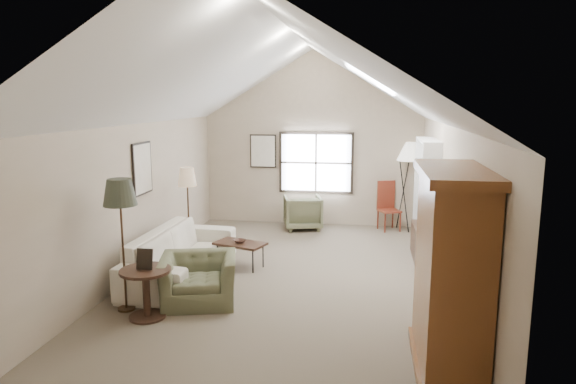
# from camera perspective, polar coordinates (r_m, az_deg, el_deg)

# --- Properties ---
(room_shell) EXTENTS (5.01, 8.01, 4.00)m
(room_shell) POSITION_cam_1_polar(r_m,az_deg,el_deg) (7.89, -0.46, 12.50)
(room_shell) COLOR brown
(room_shell) RESTS_ON ground
(window) EXTENTS (1.72, 0.08, 1.42)m
(window) POSITION_cam_1_polar(r_m,az_deg,el_deg) (11.89, 3.14, 3.26)
(window) COLOR black
(window) RESTS_ON room_shell
(skylight) EXTENTS (0.80, 1.20, 0.52)m
(skylight) POSITION_cam_1_polar(r_m,az_deg,el_deg) (8.68, 9.23, 12.25)
(skylight) COLOR white
(skylight) RESTS_ON room_shell
(wall_art) EXTENTS (1.97, 3.71, 0.88)m
(wall_art) POSITION_cam_1_polar(r_m,az_deg,el_deg) (10.29, -9.08, 3.61)
(wall_art) COLOR black
(wall_art) RESTS_ON room_shell
(armoire) EXTENTS (0.60, 1.50, 2.20)m
(armoire) POSITION_cam_1_polar(r_m,az_deg,el_deg) (5.74, 17.64, -8.52)
(armoire) COLOR brown
(armoire) RESTS_ON ground
(tv_alcove) EXTENTS (0.32, 1.30, 2.10)m
(tv_alcove) POSITION_cam_1_polar(r_m,az_deg,el_deg) (9.60, 15.08, -0.59)
(tv_alcove) COLOR white
(tv_alcove) RESTS_ON ground
(media_console) EXTENTS (0.34, 1.18, 0.60)m
(media_console) POSITION_cam_1_polar(r_m,az_deg,el_deg) (9.79, 14.73, -5.48)
(media_console) COLOR #382316
(media_console) RESTS_ON ground
(tv_panel) EXTENTS (0.05, 0.90, 0.55)m
(tv_panel) POSITION_cam_1_polar(r_m,az_deg,el_deg) (9.64, 14.90, -1.93)
(tv_panel) COLOR black
(tv_panel) RESTS_ON media_console
(sofa) EXTENTS (1.14, 2.74, 0.79)m
(sofa) POSITION_cam_1_polar(r_m,az_deg,el_deg) (8.66, -11.73, -6.76)
(sofa) COLOR beige
(sofa) RESTS_ON ground
(armchair_near) EXTENTS (1.26, 1.16, 0.69)m
(armchair_near) POSITION_cam_1_polar(r_m,az_deg,el_deg) (7.60, -9.89, -9.54)
(armchair_near) COLOR #595E42
(armchair_near) RESTS_ON ground
(armchair_far) EXTENTS (0.99, 1.01, 0.76)m
(armchair_far) POSITION_cam_1_polar(r_m,az_deg,el_deg) (11.61, 1.65, -2.27)
(armchair_far) COLOR #5F6043
(armchair_far) RESTS_ON ground
(coffee_table) EXTENTS (0.97, 0.73, 0.44)m
(coffee_table) POSITION_cam_1_polar(r_m,az_deg,el_deg) (9.07, -5.33, -6.95)
(coffee_table) COLOR #361F16
(coffee_table) RESTS_ON ground
(bowl) EXTENTS (0.26, 0.26, 0.05)m
(bowl) POSITION_cam_1_polar(r_m,az_deg,el_deg) (9.00, -5.36, -5.45)
(bowl) COLOR #382017
(bowl) RESTS_ON coffee_table
(side_table) EXTENTS (0.70, 0.70, 0.68)m
(side_table) POSITION_cam_1_polar(r_m,az_deg,el_deg) (7.25, -15.45, -10.81)
(side_table) COLOR #362216
(side_table) RESTS_ON ground
(side_chair) EXTENTS (0.56, 0.56, 1.10)m
(side_chair) POSITION_cam_1_polar(r_m,az_deg,el_deg) (11.65, 11.21, -1.56)
(side_chair) COLOR maroon
(side_chair) RESTS_ON ground
(tripod_lamp) EXTENTS (0.73, 0.73, 2.01)m
(tripod_lamp) POSITION_cam_1_polar(r_m,az_deg,el_deg) (11.67, 13.30, 0.66)
(tripod_lamp) COLOR white
(tripod_lamp) RESTS_ON ground
(dark_lamp) EXTENTS (0.47, 0.47, 1.89)m
(dark_lamp) POSITION_cam_1_polar(r_m,az_deg,el_deg) (7.40, -17.88, -5.57)
(dark_lamp) COLOR black
(dark_lamp) RESTS_ON ground
(tan_lamp) EXTENTS (0.35, 0.35, 1.70)m
(tan_lamp) POSITION_cam_1_polar(r_m,az_deg,el_deg) (9.74, -11.01, -2.08)
(tan_lamp) COLOR tan
(tan_lamp) RESTS_ON ground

